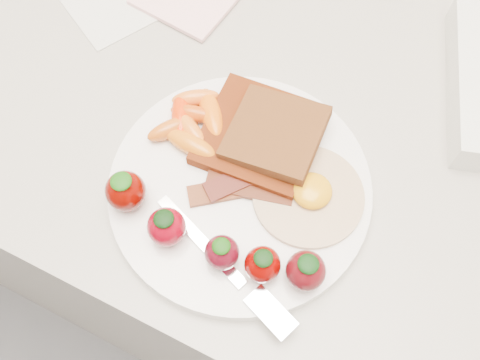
% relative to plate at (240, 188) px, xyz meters
% --- Properties ---
extents(counter, '(2.00, 0.60, 0.90)m').
position_rel_plate_xyz_m(counter, '(0.01, 0.14, -0.46)').
color(counter, gray).
rests_on(counter, ground).
extents(plate, '(0.27, 0.27, 0.02)m').
position_rel_plate_xyz_m(plate, '(0.00, 0.00, 0.00)').
color(plate, white).
rests_on(plate, counter).
extents(toast_lower, '(0.12, 0.12, 0.01)m').
position_rel_plate_xyz_m(toast_lower, '(-0.01, 0.06, 0.02)').
color(toast_lower, black).
rests_on(toast_lower, plate).
extents(toast_upper, '(0.10, 0.10, 0.02)m').
position_rel_plate_xyz_m(toast_upper, '(0.01, 0.06, 0.03)').
color(toast_upper, black).
rests_on(toast_upper, toast_lower).
extents(fried_egg, '(0.12, 0.12, 0.02)m').
position_rel_plate_xyz_m(fried_egg, '(0.07, 0.02, 0.01)').
color(fried_egg, beige).
rests_on(fried_egg, plate).
extents(bacon_strips, '(0.10, 0.10, 0.01)m').
position_rel_plate_xyz_m(bacon_strips, '(0.00, -0.00, 0.01)').
color(bacon_strips, '#451A0A').
rests_on(bacon_strips, plate).
extents(baby_carrots, '(0.08, 0.09, 0.02)m').
position_rel_plate_xyz_m(baby_carrots, '(-0.08, 0.04, 0.02)').
color(baby_carrots, '#BB430B').
rests_on(baby_carrots, plate).
extents(strawberries, '(0.23, 0.06, 0.05)m').
position_rel_plate_xyz_m(strawberries, '(0.00, -0.07, 0.03)').
color(strawberries, '#550400').
rests_on(strawberries, plate).
extents(fork, '(0.17, 0.08, 0.00)m').
position_rel_plate_xyz_m(fork, '(0.03, -0.09, 0.01)').
color(fork, white).
rests_on(fork, plate).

